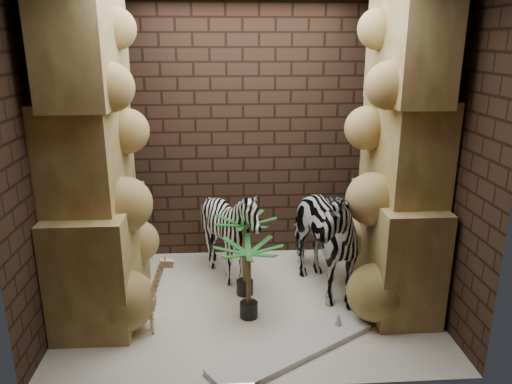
{
  "coord_description": "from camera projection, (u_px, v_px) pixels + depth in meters",
  "views": [
    {
      "loc": [
        -0.22,
        -4.35,
        2.52
      ],
      "look_at": [
        0.08,
        0.15,
        1.11
      ],
      "focal_mm": 34.64,
      "sensor_mm": 36.0,
      "label": 1
    }
  ],
  "objects": [
    {
      "name": "wall_back",
      "position": [
        243.0,
        131.0,
        5.65
      ],
      "size": [
        3.5,
        0.0,
        3.5
      ],
      "primitive_type": "plane",
      "rotation": [
        1.57,
        0.0,
        0.0
      ],
      "color": "#322014",
      "rests_on": "ground"
    },
    {
      "name": "palm_front",
      "position": [
        245.0,
        256.0,
        4.97
      ],
      "size": [
        0.36,
        0.36,
        0.85
      ],
      "primitive_type": null,
      "color": "#1A5328",
      "rests_on": "floor"
    },
    {
      "name": "wall_right",
      "position": [
        437.0,
        153.0,
        4.57
      ],
      "size": [
        0.0,
        3.0,
        3.0
      ],
      "primitive_type": "plane",
      "rotation": [
        1.57,
        0.0,
        -1.57
      ],
      "color": "#322014",
      "rests_on": "ground"
    },
    {
      "name": "palm_back",
      "position": [
        249.0,
        281.0,
        4.56
      ],
      "size": [
        0.36,
        0.36,
        0.75
      ],
      "primitive_type": null,
      "color": "#1A5328",
      "rests_on": "floor"
    },
    {
      "name": "floor",
      "position": [
        249.0,
        303.0,
        4.91
      ],
      "size": [
        3.5,
        3.5,
        0.0
      ],
      "primitive_type": "plane",
      "color": "silver",
      "rests_on": "ground"
    },
    {
      "name": "rock_pillar_right",
      "position": [
        402.0,
        154.0,
        4.55
      ],
      "size": [
        0.58,
        1.25,
        3.0
      ],
      "primitive_type": null,
      "color": "tan",
      "rests_on": "floor"
    },
    {
      "name": "rock_pillar_left",
      "position": [
        91.0,
        159.0,
        4.38
      ],
      "size": [
        0.68,
        1.3,
        3.0
      ],
      "primitive_type": null,
      "color": "tan",
      "rests_on": "floor"
    },
    {
      "name": "surfboard",
      "position": [
        292.0,
        348.0,
        4.16
      ],
      "size": [
        1.49,
        1.14,
        0.05
      ],
      "primitive_type": "cube",
      "rotation": [
        0.0,
        0.0,
        0.57
      ],
      "color": "silver",
      "rests_on": "floor"
    },
    {
      "name": "giraffe_toy",
      "position": [
        139.0,
        296.0,
        4.29
      ],
      "size": [
        0.4,
        0.21,
        0.75
      ],
      "primitive_type": null,
      "rotation": [
        0.0,
        0.0,
        0.24
      ],
      "color": "beige",
      "rests_on": "floor"
    },
    {
      "name": "zebra_left",
      "position": [
        230.0,
        237.0,
        5.23
      ],
      "size": [
        1.19,
        1.33,
        1.01
      ],
      "primitive_type": "imported",
      "rotation": [
        0.0,
        0.0,
        -0.31
      ],
      "color": "white",
      "rests_on": "floor"
    },
    {
      "name": "wall_left",
      "position": [
        51.0,
        159.0,
        4.35
      ],
      "size": [
        0.0,
        3.0,
        3.0
      ],
      "primitive_type": "plane",
      "rotation": [
        1.57,
        0.0,
        1.57
      ],
      "color": "#322014",
      "rests_on": "ground"
    },
    {
      "name": "zebra_right",
      "position": [
        316.0,
        226.0,
        4.94
      ],
      "size": [
        0.99,
        1.37,
        1.46
      ],
      "primitive_type": "imported",
      "rotation": [
        0.0,
        0.0,
        0.3
      ],
      "color": "white",
      "rests_on": "floor"
    },
    {
      "name": "wall_front",
      "position": [
        259.0,
        199.0,
        3.27
      ],
      "size": [
        3.5,
        0.0,
        3.5
      ],
      "primitive_type": "plane",
      "rotation": [
        -1.57,
        0.0,
        0.0
      ],
      "color": "#322014",
      "rests_on": "ground"
    }
  ]
}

